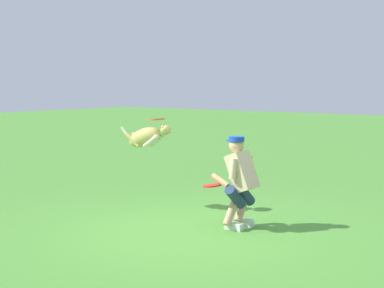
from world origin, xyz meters
TOP-DOWN VIEW (x-y plane):
  - ground_plane at (0.00, 0.00)m, footprint 60.00×60.00m
  - person at (-0.43, -0.71)m, footprint 0.57×0.64m
  - dog at (1.42, -0.84)m, footprint 1.02×0.37m
  - frisbee_flying at (1.23, -0.86)m, footprint 0.36×0.36m
  - frisbee_held at (-0.12, -0.47)m, footprint 0.36×0.36m

SIDE VIEW (x-z plane):
  - ground_plane at x=0.00m, z-range 0.00..0.00m
  - frisbee_held at x=-0.12m, z-range 0.58..0.64m
  - person at x=-0.43m, z-range 0.05..1.34m
  - dog at x=1.42m, z-range 0.93..1.42m
  - frisbee_flying at x=1.23m, z-range 1.43..1.49m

